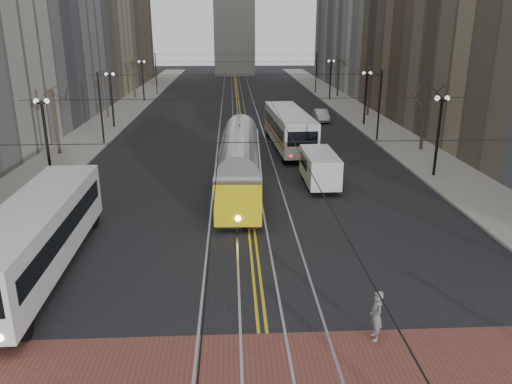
{
  "coord_description": "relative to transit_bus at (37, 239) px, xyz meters",
  "views": [
    {
      "loc": [
        -1.01,
        -16.26,
        10.39
      ],
      "look_at": [
        0.11,
        6.05,
        3.0
      ],
      "focal_mm": 35.0,
      "sensor_mm": 36.0,
      "label": 1
    }
  ],
  "objects": [
    {
      "name": "ground",
      "position": [
        9.58,
        -4.26,
        -1.6
      ],
      "size": [
        260.0,
        260.0,
        0.0
      ],
      "primitive_type": "plane",
      "color": "black",
      "rests_on": "ground"
    },
    {
      "name": "sidewalk_left",
      "position": [
        -5.42,
        40.74,
        -1.52
      ],
      "size": [
        5.0,
        140.0,
        0.15
      ],
      "primitive_type": "cube",
      "color": "gray",
      "rests_on": "ground"
    },
    {
      "name": "sidewalk_right",
      "position": [
        24.58,
        40.74,
        -1.52
      ],
      "size": [
        5.0,
        140.0,
        0.15
      ],
      "primitive_type": "cube",
      "color": "gray",
      "rests_on": "ground"
    },
    {
      "name": "streetcar_rails",
      "position": [
        9.58,
        40.74,
        -1.59
      ],
      "size": [
        4.8,
        130.0,
        0.02
      ],
      "primitive_type": "cube",
      "color": "gray",
      "rests_on": "ground"
    },
    {
      "name": "centre_lines",
      "position": [
        9.58,
        40.74,
        -1.59
      ],
      "size": [
        0.42,
        130.0,
        0.01
      ],
      "primitive_type": "cube",
      "color": "gold",
      "rests_on": "ground"
    },
    {
      "name": "lamp_posts",
      "position": [
        9.58,
        24.49,
        1.2
      ],
      "size": [
        27.6,
        57.2,
        5.6
      ],
      "color": "black",
      "rests_on": "ground"
    },
    {
      "name": "street_trees",
      "position": [
        9.58,
        30.99,
        1.2
      ],
      "size": [
        31.68,
        53.28,
        5.6
      ],
      "color": "#382D23",
      "rests_on": "ground"
    },
    {
      "name": "trolley_wires",
      "position": [
        9.58,
        30.57,
        2.18
      ],
      "size": [
        25.96,
        120.0,
        6.6
      ],
      "color": "black",
      "rests_on": "ground"
    },
    {
      "name": "transit_bus",
      "position": [
        0.0,
        0.0,
        0.0
      ],
      "size": [
        2.96,
        12.82,
        3.19
      ],
      "primitive_type": "cube",
      "rotation": [
        0.0,
        0.0,
        0.02
      ],
      "color": "white",
      "rests_on": "ground"
    },
    {
      "name": "streetcar",
      "position": [
        9.08,
        10.58,
        0.0
      ],
      "size": [
        2.99,
        13.65,
        3.2
      ],
      "primitive_type": "cube",
      "rotation": [
        0.0,
        0.0,
        -0.03
      ],
      "color": "yellow",
      "rests_on": "ground"
    },
    {
      "name": "rear_bus",
      "position": [
        13.71,
        23.3,
        0.07
      ],
      "size": [
        3.45,
        12.9,
        3.33
      ],
      "primitive_type": "cube",
      "rotation": [
        0.0,
        0.0,
        0.05
      ],
      "color": "silver",
      "rests_on": "ground"
    },
    {
      "name": "cargo_van",
      "position": [
        14.55,
        12.01,
        -0.43
      ],
      "size": [
        2.06,
        5.29,
        2.33
      ],
      "primitive_type": "cube",
      "rotation": [
        0.0,
        0.0,
        0.01
      ],
      "color": "silver",
      "rests_on": "ground"
    },
    {
      "name": "sedan_grey",
      "position": [
        13.7,
        22.29,
        -0.93
      ],
      "size": [
        1.79,
        3.99,
        1.33
      ],
      "primitive_type": "imported",
      "rotation": [
        0.0,
        0.0,
        0.06
      ],
      "color": "#3C3E43",
      "rests_on": "ground"
    },
    {
      "name": "sedan_silver",
      "position": [
        19.0,
        36.6,
        -0.91
      ],
      "size": [
        1.48,
        4.15,
        1.36
      ],
      "primitive_type": "imported",
      "rotation": [
        0.0,
        0.0,
        -0.01
      ],
      "color": "#B8BCC1",
      "rests_on": "ground"
    },
    {
      "name": "pedestrian_b",
      "position": [
        13.47,
        -5.76,
        -0.66
      ],
      "size": [
        0.46,
        0.69,
        1.84
      ],
      "primitive_type": "imported",
      "rotation": [
        0.0,
        0.0,
        4.75
      ],
      "color": "slate",
      "rests_on": "crosswalk_band"
    }
  ]
}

